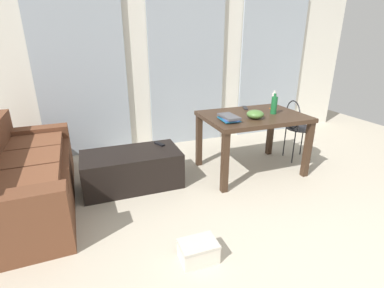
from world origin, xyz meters
The scene contains 15 objects.
ground_plane centered at (0.00, 1.21, 0.00)m, with size 7.74×7.74×0.00m, color #B2A893.
wall_back centered at (0.00, 3.23, 1.26)m, with size 5.97×0.10×2.51m, color silver.
curtains centered at (0.00, 3.14, 1.14)m, with size 4.25×0.03×2.28m.
couch centered at (-2.21, 1.89, 0.32)m, with size 0.87×1.94×0.82m.
coffee_table centered at (-1.11, 1.93, 0.21)m, with size 1.10×0.57×0.41m.
craft_table centered at (0.38, 1.81, 0.64)m, with size 1.22×0.86×0.75m.
wire_chair centered at (1.14, 1.91, 0.53)m, with size 0.38×0.41×0.85m.
bottle_near centered at (0.90, 2.13, 0.84)m, with size 0.06×0.06×0.21m.
bottle_far centered at (0.63, 1.76, 0.86)m, with size 0.07×0.07×0.25m.
bowl centered at (0.30, 1.65, 0.80)m, with size 0.20×0.20×0.10m, color #477033.
book_stack centered at (-0.03, 1.67, 0.78)m, with size 0.20×0.31×0.06m.
tv_remote_on_table centered at (0.44, 2.12, 0.76)m, with size 0.05×0.17×0.02m, color #232326.
scissors centered at (0.78, 2.01, 0.75)m, with size 0.10×0.04×0.00m.
tv_remote_primary centered at (-0.75, 2.06, 0.42)m, with size 0.05×0.16×0.02m, color black.
shoebox centered at (-0.84, 0.55, 0.08)m, with size 0.29×0.21×0.16m.
Camera 1 is at (-1.50, -1.08, 1.64)m, focal length 26.59 mm.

